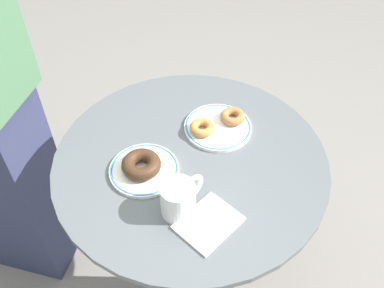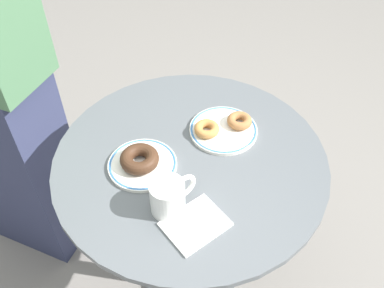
{
  "view_description": "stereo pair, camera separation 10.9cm",
  "coord_description": "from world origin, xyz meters",
  "px_view_note": "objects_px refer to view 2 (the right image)",
  "views": [
    {
      "loc": [
        -0.4,
        -0.64,
        1.58
      ],
      "look_at": [
        0.01,
        0.0,
        0.79
      ],
      "focal_mm": 39.73,
      "sensor_mm": 36.0,
      "label": 1
    },
    {
      "loc": [
        -0.3,
        -0.69,
        1.58
      ],
      "look_at": [
        0.01,
        0.0,
        0.79
      ],
      "focal_mm": 39.73,
      "sensor_mm": 36.0,
      "label": 2
    }
  ],
  "objects_px": {
    "donut_chocolate": "(139,159)",
    "paper_napkin": "(195,224)",
    "plate_right": "(223,130)",
    "donut_old_fashioned": "(207,129)",
    "cafe_table": "(191,203)",
    "coffee_mug": "(169,196)",
    "donut_cinnamon": "(240,121)",
    "plate_left": "(143,164)"
  },
  "relations": [
    {
      "from": "cafe_table",
      "to": "plate_right",
      "type": "xyz_separation_m",
      "value": [
        0.13,
        0.05,
        0.21
      ]
    },
    {
      "from": "donut_old_fashioned",
      "to": "paper_napkin",
      "type": "distance_m",
      "value": 0.3
    },
    {
      "from": "plate_left",
      "to": "coffee_mug",
      "type": "height_order",
      "value": "coffee_mug"
    },
    {
      "from": "cafe_table",
      "to": "coffee_mug",
      "type": "xyz_separation_m",
      "value": [
        -0.11,
        -0.13,
        0.25
      ]
    },
    {
      "from": "cafe_table",
      "to": "plate_right",
      "type": "relative_size",
      "value": 3.89
    },
    {
      "from": "donut_old_fashioned",
      "to": "donut_chocolate",
      "type": "bearing_deg",
      "value": -170.19
    },
    {
      "from": "donut_chocolate",
      "to": "donut_old_fashioned",
      "type": "height_order",
      "value": "donut_chocolate"
    },
    {
      "from": "plate_left",
      "to": "donut_chocolate",
      "type": "relative_size",
      "value": 1.78
    },
    {
      "from": "donut_chocolate",
      "to": "coffee_mug",
      "type": "bearing_deg",
      "value": -82.17
    },
    {
      "from": "plate_left",
      "to": "coffee_mug",
      "type": "distance_m",
      "value": 0.16
    },
    {
      "from": "cafe_table",
      "to": "paper_napkin",
      "type": "bearing_deg",
      "value": -110.45
    },
    {
      "from": "plate_right",
      "to": "paper_napkin",
      "type": "relative_size",
      "value": 1.37
    },
    {
      "from": "cafe_table",
      "to": "donut_chocolate",
      "type": "height_order",
      "value": "donut_chocolate"
    },
    {
      "from": "plate_right",
      "to": "cafe_table",
      "type": "bearing_deg",
      "value": -156.52
    },
    {
      "from": "donut_old_fashioned",
      "to": "donut_cinnamon",
      "type": "bearing_deg",
      "value": -4.33
    },
    {
      "from": "donut_cinnamon",
      "to": "plate_right",
      "type": "bearing_deg",
      "value": 178.99
    },
    {
      "from": "cafe_table",
      "to": "donut_chocolate",
      "type": "distance_m",
      "value": 0.27
    },
    {
      "from": "paper_napkin",
      "to": "coffee_mug",
      "type": "height_order",
      "value": "coffee_mug"
    },
    {
      "from": "cafe_table",
      "to": "plate_left",
      "type": "bearing_deg",
      "value": 169.11
    },
    {
      "from": "plate_right",
      "to": "donut_chocolate",
      "type": "height_order",
      "value": "donut_chocolate"
    },
    {
      "from": "plate_right",
      "to": "plate_left",
      "type": "bearing_deg",
      "value": -173.1
    },
    {
      "from": "donut_cinnamon",
      "to": "paper_napkin",
      "type": "distance_m",
      "value": 0.35
    },
    {
      "from": "donut_old_fashioned",
      "to": "coffee_mug",
      "type": "xyz_separation_m",
      "value": [
        -0.19,
        -0.19,
        0.02
      ]
    },
    {
      "from": "donut_cinnamon",
      "to": "donut_chocolate",
      "type": "bearing_deg",
      "value": -174.69
    },
    {
      "from": "plate_right",
      "to": "donut_chocolate",
      "type": "relative_size",
      "value": 1.89
    },
    {
      "from": "donut_old_fashioned",
      "to": "coffee_mug",
      "type": "distance_m",
      "value": 0.27
    },
    {
      "from": "paper_napkin",
      "to": "coffee_mug",
      "type": "xyz_separation_m",
      "value": [
        -0.04,
        0.07,
        0.04
      ]
    },
    {
      "from": "paper_napkin",
      "to": "cafe_table",
      "type": "bearing_deg",
      "value": 69.55
    },
    {
      "from": "donut_chocolate",
      "to": "paper_napkin",
      "type": "relative_size",
      "value": 0.72
    },
    {
      "from": "plate_right",
      "to": "coffee_mug",
      "type": "relative_size",
      "value": 1.57
    },
    {
      "from": "cafe_table",
      "to": "plate_right",
      "type": "bearing_deg",
      "value": 23.48
    },
    {
      "from": "donut_chocolate",
      "to": "paper_napkin",
      "type": "height_order",
      "value": "donut_chocolate"
    },
    {
      "from": "cafe_table",
      "to": "donut_chocolate",
      "type": "xyz_separation_m",
      "value": [
        -0.13,
        0.03,
        0.23
      ]
    },
    {
      "from": "plate_left",
      "to": "paper_napkin",
      "type": "bearing_deg",
      "value": -76.73
    },
    {
      "from": "coffee_mug",
      "to": "donut_cinnamon",
      "type": "bearing_deg",
      "value": 32.46
    },
    {
      "from": "plate_left",
      "to": "donut_old_fashioned",
      "type": "xyz_separation_m",
      "value": [
        0.2,
        0.04,
        0.02
      ]
    },
    {
      "from": "donut_old_fashioned",
      "to": "coffee_mug",
      "type": "height_order",
      "value": "coffee_mug"
    },
    {
      "from": "plate_left",
      "to": "donut_chocolate",
      "type": "xyz_separation_m",
      "value": [
        -0.01,
        0.0,
        0.02
      ]
    },
    {
      "from": "plate_right",
      "to": "donut_old_fashioned",
      "type": "xyz_separation_m",
      "value": [
        -0.05,
        0.01,
        0.02
      ]
    },
    {
      "from": "donut_old_fashioned",
      "to": "cafe_table",
      "type": "bearing_deg",
      "value": -141.33
    },
    {
      "from": "donut_old_fashioned",
      "to": "coffee_mug",
      "type": "relative_size",
      "value": 0.58
    },
    {
      "from": "plate_left",
      "to": "plate_right",
      "type": "relative_size",
      "value": 0.94
    }
  ]
}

